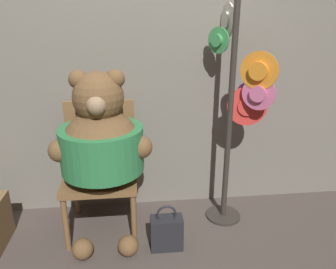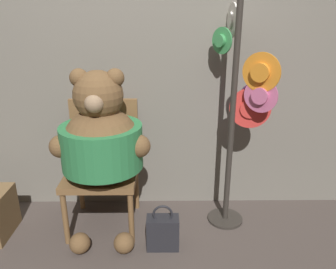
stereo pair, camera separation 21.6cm
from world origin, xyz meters
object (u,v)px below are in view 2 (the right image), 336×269
Objects in this scene: teddy_bear at (102,142)px; hat_display_rack at (241,106)px; handbag_on_ground at (163,232)px; chair at (103,160)px.

hat_display_rack is (1.00, 0.14, 0.21)m from teddy_bear.
teddy_bear is 3.60× the size of handbag_on_ground.
teddy_bear reaches higher than handbag_on_ground.
chair is at bearing 178.10° from hat_display_rack.
handbag_on_ground is (-0.57, -0.34, -0.82)m from hat_display_rack.
hat_display_rack reaches higher than chair.
chair reaches higher than handbag_on_ground.
handbag_on_ground is at bearing -25.17° from teddy_bear.
hat_display_rack is at bearing -1.90° from chair.
handbag_on_ground is at bearing -39.08° from chair.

